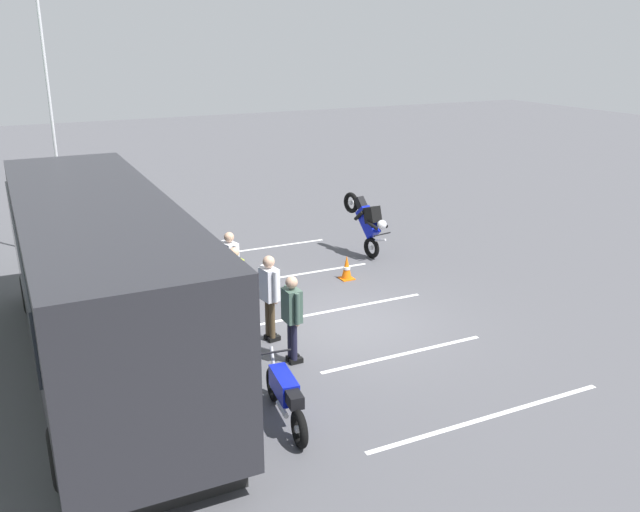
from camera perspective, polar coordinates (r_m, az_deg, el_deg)
name	(u,v)px	position (r m, az deg, el deg)	size (l,w,h in m)	color
ground_plane	(349,324)	(14.69, 2.47, -5.73)	(80.00, 80.00, 0.00)	#4C4C51
tour_bus	(101,286)	(12.80, -18.06, -2.42)	(9.72, 2.68, 3.25)	#26262B
spectator_far_left	(292,312)	(12.62, -2.38, -4.75)	(0.57, 0.31, 1.74)	black
spectator_left	(269,290)	(13.53, -4.30, -2.92)	(0.58, 0.36, 1.82)	#473823
spectator_centre	(235,278)	(14.48, -7.21, -1.88)	(0.58, 0.37, 1.71)	black
spectator_right	(230,262)	(15.51, -7.61, -0.48)	(0.57, 0.38, 1.73)	#473823
parked_motorcycle_silver	(285,396)	(10.98, -2.94, -11.70)	(2.05, 0.61, 0.99)	black
stunt_motorcycle	(367,220)	(18.83, 4.01, 3.02)	(1.92, 0.68, 1.83)	black
flagpole	(53,125)	(19.33, -21.69, 10.23)	(0.78, 0.36, 7.49)	silver
traffic_cone	(347,268)	(17.21, 2.27, -1.00)	(0.34, 0.34, 0.63)	orange
bay_line_a	(490,417)	(11.68, 14.18, -13.05)	(0.15, 4.67, 0.01)	white
bay_line_b	(404,354)	(13.45, 7.10, -8.22)	(0.14, 3.62, 0.01)	white
bay_line_c	(342,309)	(15.45, 1.87, -4.48)	(0.14, 4.14, 0.01)	white
bay_line_d	(296,275)	(17.59, -2.08, -1.61)	(0.14, 4.16, 0.01)	white
bay_line_e	(259,248)	(19.83, -5.15, 0.64)	(0.14, 4.12, 0.01)	white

